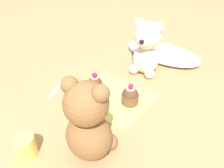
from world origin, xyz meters
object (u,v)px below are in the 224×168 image
(juice_glass, at_px, (25,146))
(teaspoon, at_px, (58,87))
(teddy_bear_cream, at_px, (146,48))
(cupcake_near_cream_bear, at_px, (130,96))
(teddy_bear_tan, at_px, (89,123))
(cupcake_near_tan_bear, at_px, (95,84))
(saucer_plate, at_px, (95,91))

(juice_glass, relative_size, teaspoon, 0.53)
(teddy_bear_cream, bearing_deg, cupcake_near_cream_bear, -80.73)
(cupcake_near_cream_bear, xyz_separation_m, juice_glass, (-0.10, -0.32, -0.00))
(teddy_bear_cream, relative_size, teddy_bear_tan, 0.92)
(teddy_bear_tan, bearing_deg, cupcake_near_cream_bear, -97.53)
(teddy_bear_cream, distance_m, cupcake_near_tan_bear, 0.23)
(cupcake_near_tan_bear, xyz_separation_m, juice_glass, (0.03, -0.29, -0.01))
(teddy_bear_tan, bearing_deg, cupcake_near_tan_bear, -66.06)
(teddy_bear_cream, height_order, teaspoon, teddy_bear_cream)
(teddy_bear_tan, height_order, teaspoon, teddy_bear_tan)
(teddy_bear_cream, height_order, saucer_plate, teddy_bear_cream)
(cupcake_near_tan_bear, relative_size, teaspoon, 0.62)
(teddy_bear_tan, xyz_separation_m, teaspoon, (-0.28, 0.13, -0.10))
(saucer_plate, distance_m, teaspoon, 0.14)
(cupcake_near_cream_bear, bearing_deg, saucer_plate, -167.78)
(juice_glass, xyz_separation_m, teaspoon, (-0.15, 0.23, -0.03))
(teddy_bear_tan, distance_m, cupcake_near_cream_bear, 0.23)
(teaspoon, bearing_deg, saucer_plate, 95.18)
(cupcake_near_tan_bear, bearing_deg, teaspoon, -154.23)
(cupcake_near_tan_bear, bearing_deg, teddy_bear_tan, -51.59)
(cupcake_near_cream_bear, xyz_separation_m, teaspoon, (-0.25, -0.09, -0.03))
(teddy_bear_cream, distance_m, cupcake_near_cream_bear, 0.21)
(teaspoon, bearing_deg, juice_glass, 12.66)
(teddy_bear_cream, xyz_separation_m, saucer_plate, (-0.07, -0.21, -0.10))
(teddy_bear_tan, xyz_separation_m, cupcake_near_cream_bear, (-0.03, 0.22, -0.08))
(teddy_bear_cream, height_order, cupcake_near_cream_bear, teddy_bear_cream)
(juice_glass, bearing_deg, teddy_bear_cream, 85.50)
(cupcake_near_tan_bear, height_order, juice_glass, cupcake_near_tan_bear)
(teddy_bear_tan, height_order, saucer_plate, teddy_bear_tan)
(teddy_bear_tan, height_order, cupcake_near_cream_bear, teddy_bear_tan)
(cupcake_near_cream_bear, bearing_deg, teaspoon, -160.68)
(teddy_bear_tan, bearing_deg, teddy_bear_cream, -92.69)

